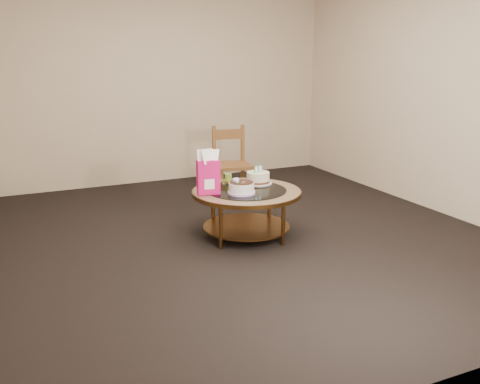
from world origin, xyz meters
name	(u,v)px	position (x,y,z in m)	size (l,w,h in m)	color
ground	(246,236)	(0.00, 0.00, 0.00)	(5.00, 5.00, 0.00)	black
room_walls	(247,70)	(0.00, 0.00, 1.54)	(4.52, 5.02, 2.61)	beige
coffee_table	(247,198)	(0.00, 0.00, 0.38)	(1.02, 1.02, 0.46)	#583919
decorated_cake	(241,188)	(-0.10, -0.10, 0.51)	(0.25, 0.25, 0.15)	#C7A2E5
cream_cake	(258,178)	(0.20, 0.17, 0.51)	(0.27, 0.27, 0.17)	silver
gift_bag	(208,172)	(-0.37, 0.02, 0.66)	(0.22, 0.17, 0.40)	#DD1466
pillar_candle	(228,180)	(-0.05, 0.31, 0.49)	(0.15, 0.15, 0.10)	#DBCA5A
dining_chair	(232,164)	(0.36, 1.17, 0.44)	(0.46, 0.46, 0.87)	brown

